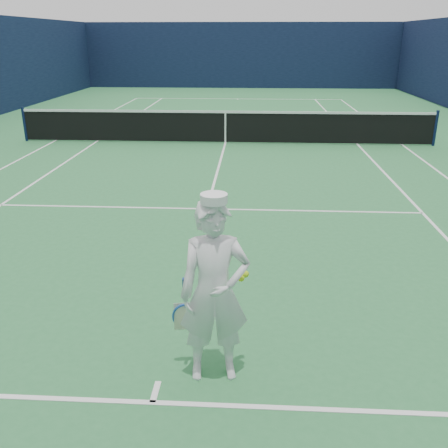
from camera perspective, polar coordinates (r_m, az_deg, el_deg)
name	(u,v)px	position (r m, az deg, el deg)	size (l,w,h in m)	color
ground	(225,143)	(15.87, 0.15, 9.22)	(80.00, 80.00, 0.00)	#2C743E
court_markings	(225,143)	(15.87, 0.15, 9.23)	(11.03, 23.83, 0.01)	white
windscreen_fence	(225,77)	(15.60, 0.16, 16.44)	(20.12, 36.12, 4.00)	#0D1733
tennis_net	(225,126)	(15.77, 0.16, 11.19)	(12.88, 0.09, 1.07)	#141E4C
tennis_player	(214,292)	(4.69, -1.10, -7.79)	(0.82, 0.53, 1.87)	white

